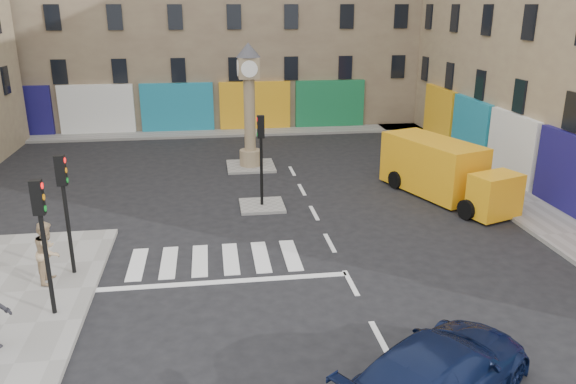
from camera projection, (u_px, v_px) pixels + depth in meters
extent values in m
plane|color=black|center=(359.00, 300.00, 15.90)|extent=(120.00, 120.00, 0.00)
cube|color=gray|center=(484.00, 180.00, 26.42)|extent=(2.60, 30.00, 0.15)
cube|color=gray|center=(210.00, 133.00, 36.19)|extent=(32.00, 2.40, 0.15)
cube|color=gray|center=(262.00, 206.00, 23.13)|extent=(1.80, 1.80, 0.12)
cube|color=gray|center=(251.00, 166.00, 28.76)|extent=(2.40, 2.40, 0.12)
cylinder|color=black|center=(48.00, 265.00, 14.49)|extent=(0.12, 0.12, 2.80)
cube|color=black|center=(37.00, 197.00, 13.91)|extent=(0.28, 0.22, 0.90)
cylinder|color=black|center=(69.00, 230.00, 16.75)|extent=(0.12, 0.12, 2.80)
cube|color=black|center=(61.00, 171.00, 16.16)|extent=(0.28, 0.22, 0.90)
cylinder|color=black|center=(261.00, 172.00, 22.66)|extent=(0.12, 0.12, 2.80)
cube|color=black|center=(261.00, 127.00, 22.07)|extent=(0.28, 0.22, 0.90)
cylinder|color=#9D8B66|center=(251.00, 158.00, 28.61)|extent=(1.10, 1.10, 0.80)
cylinder|color=#9D8B66|center=(250.00, 115.00, 27.91)|extent=(0.56, 0.56, 3.60)
cube|color=#9D8B66|center=(249.00, 68.00, 27.18)|extent=(1.00, 1.00, 1.00)
cylinder|color=white|center=(249.00, 69.00, 26.69)|extent=(0.80, 0.06, 0.80)
cone|color=#333338|center=(248.00, 50.00, 26.91)|extent=(1.20, 1.20, 0.70)
imported|color=black|center=(440.00, 371.00, 11.61)|extent=(5.36, 4.62, 1.48)
cube|color=#FBA915|center=(432.00, 165.00, 24.55)|extent=(3.49, 5.18, 2.30)
cube|color=#FBA915|center=(495.00, 195.00, 21.63)|extent=(2.19, 1.77, 1.70)
cube|color=black|center=(497.00, 186.00, 21.46)|extent=(1.90, 1.42, 0.70)
cylinder|color=black|center=(466.00, 210.00, 21.70)|extent=(0.50, 0.84, 0.80)
cylinder|color=black|center=(503.00, 202.00, 22.58)|extent=(0.50, 0.84, 0.80)
cylinder|color=black|center=(396.00, 180.00, 25.39)|extent=(0.50, 0.84, 0.80)
cylinder|color=black|center=(430.00, 174.00, 26.27)|extent=(0.50, 0.84, 0.80)
imported|color=tan|center=(48.00, 252.00, 16.38)|extent=(0.71, 0.91, 1.87)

